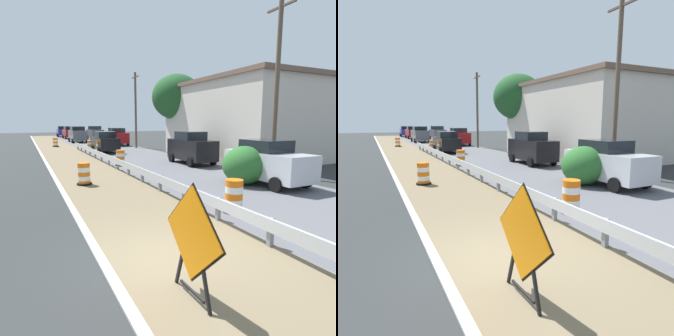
{
  "view_description": "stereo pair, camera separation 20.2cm",
  "coord_description": "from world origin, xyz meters",
  "views": [
    {
      "loc": [
        -2.59,
        -5.21,
        2.92
      ],
      "look_at": [
        2.31,
        4.62,
        1.15
      ],
      "focal_mm": 30.87,
      "sensor_mm": 36.0,
      "label": 1
    },
    {
      "loc": [
        -2.41,
        -5.29,
        2.92
      ],
      "look_at": [
        2.31,
        4.62,
        1.15
      ],
      "focal_mm": 30.87,
      "sensor_mm": 36.0,
      "label": 2
    }
  ],
  "objects": [
    {
      "name": "ground_plane",
      "position": [
        0.0,
        0.0,
        0.0
      ],
      "size": [
        160.0,
        160.0,
        0.0
      ],
      "primitive_type": "plane",
      "color": "#2B2D2D"
    },
    {
      "name": "median_dirt_strip",
      "position": [
        0.71,
        0.0,
        0.0
      ],
      "size": [
        3.82,
        120.0,
        0.01
      ],
      "primitive_type": "cube",
      "color": "#706047",
      "rests_on": "ground"
    },
    {
      "name": "curb_near_edge",
      "position": [
        -1.3,
        0.0,
        0.0
      ],
      "size": [
        0.2,
        120.0,
        0.11
      ],
      "primitive_type": "cube",
      "color": "#ADADA8",
      "rests_on": "ground"
    },
    {
      "name": "guardrail_median",
      "position": [
        2.38,
        0.53,
        0.52
      ],
      "size": [
        0.18,
        53.35,
        0.71
      ],
      "color": "#ADB2B7",
      "rests_on": "ground"
    },
    {
      "name": "warning_sign_diamond",
      "position": [
        -0.26,
        -1.41,
        1.06
      ],
      "size": [
        0.1,
        1.69,
        1.98
      ],
      "rotation": [
        0.0,
        0.0,
        3.17
      ],
      "color": "black",
      "rests_on": "ground"
    },
    {
      "name": "traffic_barrel_nearest",
      "position": [
        3.38,
        1.98,
        0.49
      ],
      "size": [
        0.71,
        0.71,
        1.08
      ],
      "color": "orange",
      "rests_on": "ground"
    },
    {
      "name": "traffic_barrel_close",
      "position": [
        -0.19,
        8.39,
        0.46
      ],
      "size": [
        0.69,
        0.69,
        1.03
      ],
      "color": "orange",
      "rests_on": "ground"
    },
    {
      "name": "traffic_barrel_mid",
      "position": [
        3.1,
        13.34,
        0.48
      ],
      "size": [
        0.7,
        0.7,
        1.05
      ],
      "color": "orange",
      "rests_on": "ground"
    },
    {
      "name": "traffic_barrel_far",
      "position": [
        3.58,
        21.41,
        0.52
      ],
      "size": [
        0.68,
        0.68,
        1.14
      ],
      "color": "orange",
      "rests_on": "ground"
    },
    {
      "name": "traffic_barrel_farther",
      "position": [
        3.57,
        25.43,
        0.43
      ],
      "size": [
        0.7,
        0.7,
        0.97
      ],
      "color": "orange",
      "rests_on": "ground"
    },
    {
      "name": "traffic_barrel_farthest",
      "position": [
        0.7,
        31.02,
        0.47
      ],
      "size": [
        0.71,
        0.71,
        1.04
      ],
      "color": "orange",
      "rests_on": "ground"
    },
    {
      "name": "car_lead_near_lane",
      "position": [
        4.59,
        47.4,
        1.07
      ],
      "size": [
        2.17,
        4.36,
        2.13
      ],
      "rotation": [
        0.0,
        0.0,
        1.6
      ],
      "color": "maroon",
      "rests_on": "ground"
    },
    {
      "name": "car_trailing_near_lane",
      "position": [
        7.88,
        30.06,
        1.07
      ],
      "size": [
        2.19,
        4.71,
        2.14
      ],
      "rotation": [
        0.0,
        0.0,
        -1.61
      ],
      "color": "maroon",
      "rests_on": "ground"
    },
    {
      "name": "car_lead_far_lane",
      "position": [
        4.35,
        22.21,
        1.0
      ],
      "size": [
        2.08,
        4.27,
        2.0
      ],
      "rotation": [
        0.0,
        0.0,
        1.56
      ],
      "color": "black",
      "rests_on": "ground"
    },
    {
      "name": "car_mid_far_lane",
      "position": [
        7.85,
        12.07,
        1.11
      ],
      "size": [
        2.0,
        4.11,
        2.24
      ],
      "rotation": [
        0.0,
        0.0,
        -1.58
      ],
      "color": "black",
      "rests_on": "ground"
    },
    {
      "name": "car_trailing_far_lane",
      "position": [
        4.31,
        37.63,
        1.12
      ],
      "size": [
        2.14,
        4.57,
        2.25
      ],
      "rotation": [
        0.0,
        0.0,
        1.58
      ],
      "color": "#4C5156",
      "rests_on": "ground"
    },
    {
      "name": "car_distant_a",
      "position": [
        7.61,
        4.77,
        1.04
      ],
      "size": [
        2.04,
        4.28,
        2.08
      ],
      "rotation": [
        0.0,
        0.0,
        -1.58
      ],
      "color": "silver",
      "rests_on": "ground"
    },
    {
      "name": "car_distant_b",
      "position": [
        4.32,
        54.7,
        1.02
      ],
      "size": [
        2.28,
        4.6,
        2.04
      ],
      "rotation": [
        0.0,
        0.0,
        1.54
      ],
      "color": "navy",
      "rests_on": "ground"
    },
    {
      "name": "car_distant_c",
      "position": [
        7.97,
        42.86,
        1.1
      ],
      "size": [
        2.13,
        4.48,
        2.2
      ],
      "rotation": [
        0.0,
        0.0,
        -1.56
      ],
      "color": "#4C5156",
      "rests_on": "ground"
    },
    {
      "name": "roadside_shop_near",
      "position": [
        14.29,
        13.85,
        3.11
      ],
      "size": [
        9.32,
        13.11,
        6.19
      ],
      "color": "beige",
      "rests_on": "ground"
    },
    {
      "name": "utility_pole_near",
      "position": [
        9.48,
        6.22,
        4.73
      ],
      "size": [
        0.24,
        1.8,
        9.14
      ],
      "color": "brown",
      "rests_on": "ground"
    },
    {
      "name": "utility_pole_mid",
      "position": [
        8.75,
        25.59,
        4.27
      ],
      "size": [
        0.24,
        1.8,
        8.22
      ],
      "color": "brown",
      "rests_on": "ground"
    },
    {
      "name": "bush_roadside",
      "position": [
        6.58,
        5.16,
        0.9
      ],
      "size": [
        2.07,
        2.07,
        1.8
      ],
      "primitive_type": "ellipsoid",
      "color": "#286028",
      "rests_on": "ground"
    },
    {
      "name": "tree_roadside",
      "position": [
        10.59,
        19.36,
        5.18
      ],
      "size": [
        4.7,
        4.7,
        7.32
      ],
      "color": "brown",
      "rests_on": "ground"
    }
  ]
}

